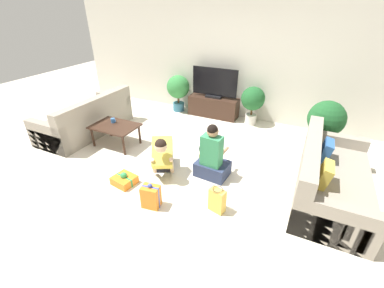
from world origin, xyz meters
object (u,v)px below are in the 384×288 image
(sofa_right, at_px, (329,179))
(tv_console, at_px, (213,107))
(person_kneeling, at_px, (163,155))
(gift_box_a, at_px, (124,180))
(sofa_left, at_px, (88,120))
(potted_plant_back_right, at_px, (253,100))
(gift_box_b, at_px, (151,196))
(mug, at_px, (113,120))
(coffee_table, at_px, (115,128))
(person_sitting, at_px, (212,158))
(tv, at_px, (214,84))
(potted_plant_back_left, at_px, (178,89))
(gift_bag_a, at_px, (217,200))
(dog, at_px, (204,146))
(potted_plant_corner_right, at_px, (326,120))

(sofa_right, distance_m, tv_console, 3.35)
(person_kneeling, xyz_separation_m, gift_box_a, (-0.40, -0.54, -0.27))
(sofa_left, relative_size, potted_plant_back_right, 2.29)
(person_kneeling, xyz_separation_m, gift_box_b, (0.27, -0.79, -0.17))
(mug, bearing_deg, coffee_table, -39.60)
(person_sitting, bearing_deg, sofa_left, -1.61)
(tv, bearing_deg, potted_plant_back_left, -177.02)
(gift_box_a, relative_size, mug, 3.16)
(gift_box_b, bearing_deg, person_sitting, 64.77)
(gift_bag_a, bearing_deg, person_sitting, 116.80)
(dog, xyz_separation_m, mug, (-1.87, -0.23, 0.25))
(potted_plant_back_left, xyz_separation_m, potted_plant_back_right, (1.92, 0.00, -0.02))
(coffee_table, height_order, potted_plant_corner_right, potted_plant_corner_right)
(dog, bearing_deg, sofa_left, -12.70)
(coffee_table, bearing_deg, sofa_left, 168.47)
(tv, relative_size, potted_plant_back_left, 1.21)
(gift_box_a, distance_m, gift_box_b, 0.72)
(gift_bag_a, bearing_deg, person_kneeling, 157.39)
(mug, bearing_deg, tv, 58.45)
(potted_plant_corner_right, relative_size, person_kneeling, 1.23)
(sofa_right, distance_m, gift_box_b, 2.57)
(tv_console, xyz_separation_m, gift_bag_a, (1.28, -3.11, -0.06))
(coffee_table, relative_size, tv_console, 0.72)
(dog, bearing_deg, person_sitting, 110.29)
(coffee_table, xyz_separation_m, mug, (-0.11, 0.09, 0.09))
(mug, bearing_deg, potted_plant_corner_right, 20.30)
(sofa_right, xyz_separation_m, person_sitting, (-1.70, -0.28, 0.05))
(potted_plant_back_left, distance_m, gift_bag_a, 3.81)
(potted_plant_back_left, relative_size, gift_bag_a, 2.47)
(gift_box_b, relative_size, mug, 3.25)
(sofa_right, height_order, coffee_table, sofa_right)
(gift_box_b, bearing_deg, dog, 84.58)
(tv, xyz_separation_m, mug, (-1.31, -2.13, -0.33))
(mug, bearing_deg, gift_box_a, -44.86)
(sofa_left, bearing_deg, sofa_right, 89.24)
(gift_box_b, relative_size, gift_bag_a, 1.04)
(coffee_table, xyz_separation_m, person_kneeling, (1.34, -0.41, -0.04))
(potted_plant_back_left, relative_size, mug, 7.71)
(potted_plant_corner_right, bearing_deg, gift_bag_a, -116.72)
(mug, bearing_deg, tv_console, 58.45)
(potted_plant_back_right, bearing_deg, person_kneeling, -107.54)
(potted_plant_back_right, xyz_separation_m, gift_bag_a, (0.32, -3.06, -0.39))
(potted_plant_corner_right, height_order, person_kneeling, potted_plant_corner_right)
(potted_plant_corner_right, height_order, mug, potted_plant_corner_right)
(person_kneeling, height_order, gift_box_a, person_kneeling)
(coffee_table, bearing_deg, potted_plant_corner_right, 22.14)
(potted_plant_back_left, distance_m, gift_box_b, 3.67)
(gift_box_b, xyz_separation_m, gift_bag_a, (0.86, 0.32, 0.01))
(potted_plant_corner_right, bearing_deg, tv_console, 163.48)
(sofa_left, xyz_separation_m, tv, (2.13, 2.03, 0.52))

